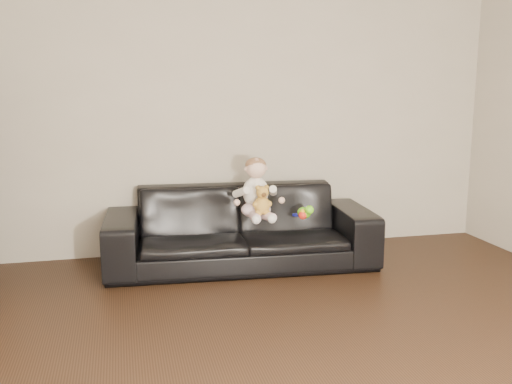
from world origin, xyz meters
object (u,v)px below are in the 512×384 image
object	(u,v)px
toy_rattle	(303,215)
toy_blue_disc	(297,215)
teddy_bear	(262,201)
toy_green	(304,213)
sofa	(240,227)
baby	(256,192)

from	to	relation	value
toy_rattle	toy_blue_disc	distance (m)	0.15
teddy_bear	toy_green	xyz separation A→B (m)	(0.38, 0.05, -0.13)
sofa	teddy_bear	world-z (taller)	teddy_bear
sofa	toy_rattle	xyz separation A→B (m)	(0.48, -0.27, 0.14)
toy_rattle	toy_green	bearing A→B (deg)	57.84
toy_rattle	toy_blue_disc	size ratio (longest dim) A/B	0.85
baby	toy_green	bearing A→B (deg)	-19.74
sofa	toy_blue_disc	bearing A→B (deg)	-10.84
toy_rattle	toy_blue_disc	xyz separation A→B (m)	(-0.00, 0.15, -0.03)
toy_green	toy_rattle	distance (m)	0.05
toy_green	toy_blue_disc	world-z (taller)	toy_green
baby	teddy_bear	distance (m)	0.16
sofa	teddy_bear	distance (m)	0.42
sofa	toy_green	size ratio (longest dim) A/B	16.66
toy_green	toy_blue_disc	size ratio (longest dim) A/B	1.56
baby	toy_blue_disc	xyz separation A→B (m)	(0.36, 0.00, -0.22)
toy_green	sofa	bearing A→B (deg)	155.07
toy_rattle	toy_blue_disc	bearing A→B (deg)	90.18
toy_blue_disc	teddy_bear	bearing A→B (deg)	-156.03
sofa	toy_green	bearing A→B (deg)	-21.34
sofa	toy_blue_disc	xyz separation A→B (m)	(0.48, -0.12, 0.11)
toy_green	teddy_bear	bearing A→B (deg)	-172.85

